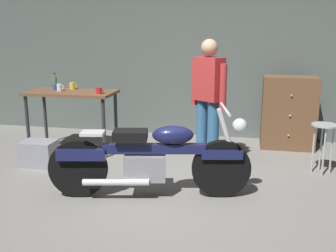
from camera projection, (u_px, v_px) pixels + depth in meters
name	position (u px, v px, depth m)	size (l,w,h in m)	color
ground_plane	(158.00, 200.00, 4.24)	(12.00, 12.00, 0.00)	gray
back_wall	(195.00, 44.00, 6.54)	(8.00, 0.12, 3.10)	#56605B
workbench	(71.00, 99.00, 5.81)	(1.30, 0.64, 0.90)	brown
motorcycle	(151.00, 158.00, 4.22)	(2.16, 0.77, 1.00)	black
person_standing	(208.00, 97.00, 5.17)	(0.48, 0.40, 1.67)	teal
shop_stool	(324.00, 135.00, 4.92)	(0.32, 0.32, 0.64)	#B2B2B7
wooden_dresser	(289.00, 113.00, 6.00)	(0.80, 0.47, 1.10)	brown
storage_bin	(39.00, 153.00, 5.28)	(0.44, 0.32, 0.34)	gray
mug_white_ceramic	(60.00, 87.00, 5.82)	(0.11, 0.08, 0.10)	white
mug_blue_enamel	(55.00, 87.00, 5.92)	(0.11, 0.07, 0.09)	#2D51AD
mug_yellow_tall	(72.00, 86.00, 5.99)	(0.12, 0.09, 0.10)	yellow
mug_red_diner	(99.00, 91.00, 5.55)	(0.12, 0.09, 0.09)	red
bottle	(55.00, 82.00, 6.01)	(0.06, 0.06, 0.24)	#4C8C4C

